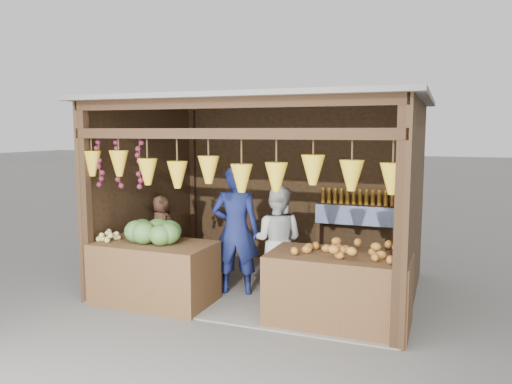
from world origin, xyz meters
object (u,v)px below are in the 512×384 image
counter_left (155,273)px  counter_right (338,289)px  man_standing (236,231)px  vendor_seated (162,226)px  woman_standing (277,240)px

counter_left → counter_right: 2.39m
man_standing → vendor_seated: (-1.42, 0.42, -0.12)m
counter_right → man_standing: man_standing is taller
man_standing → woman_standing: man_standing is taller
man_standing → woman_standing: 0.58m
man_standing → counter_right: bearing=144.1°
woman_standing → vendor_seated: 1.95m
counter_right → woman_standing: woman_standing is taller
man_standing → woman_standing: size_ratio=1.19×
counter_left → vendor_seated: bearing=117.0°
vendor_seated → woman_standing: bearing=-143.3°
counter_right → woman_standing: 1.33m
counter_right → vendor_seated: bearing=161.7°
vendor_seated → man_standing: bearing=-154.2°
man_standing → woman_standing: (0.52, 0.23, -0.14)m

